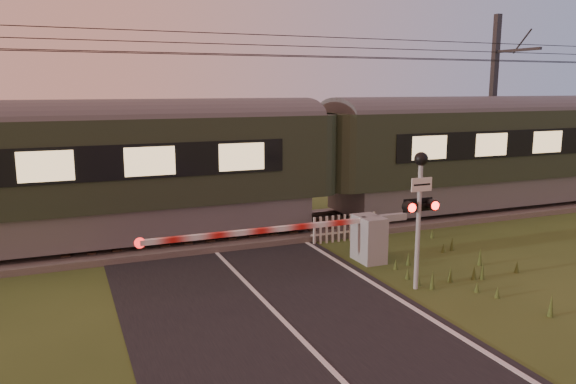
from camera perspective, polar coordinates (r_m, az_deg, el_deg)
name	(u,v)px	position (r m, az deg, el deg)	size (l,w,h in m)	color
ground	(280,318)	(11.52, -0.82, -12.70)	(160.00, 160.00, 0.00)	#32451A
road	(285,322)	(11.32, -0.29, -13.07)	(6.00, 140.00, 0.03)	black
track_bed	(202,236)	(17.39, -8.73, -4.49)	(140.00, 3.40, 0.39)	#47423D
overhead_wires	(196,46)	(16.84, -9.28, 14.45)	(120.00, 0.62, 0.62)	black
train	(321,160)	(18.29, 3.38, 3.30)	(41.91, 2.89, 3.90)	slate
boom_gate	(359,237)	(14.87, 7.21, -4.58)	(7.13, 0.94, 1.25)	gray
crossing_signal	(420,196)	(12.82, 13.23, -0.40)	(0.80, 0.34, 3.16)	gray
picket_fence	(345,228)	(16.92, 5.77, -3.62)	(2.20, 0.07, 0.82)	silver
catenary_mast	(494,104)	(25.11, 20.15, 8.42)	(0.23, 2.47, 7.48)	#2D2D30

